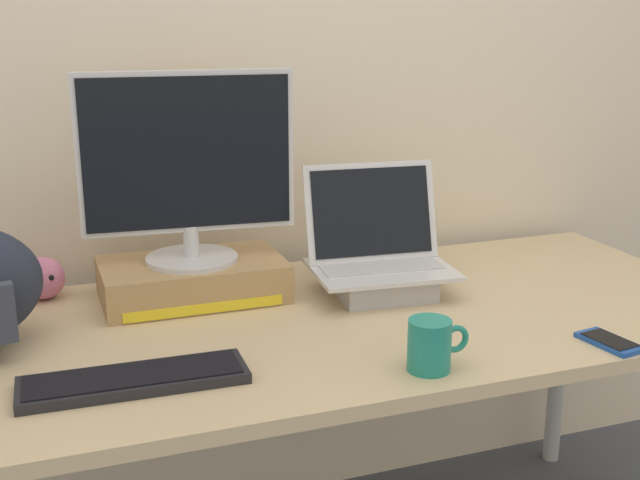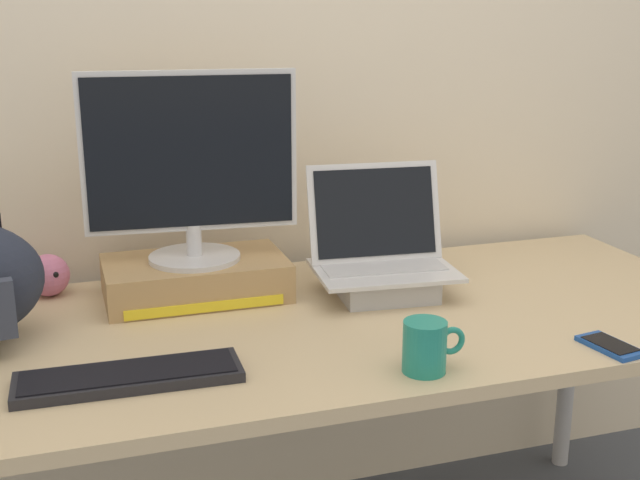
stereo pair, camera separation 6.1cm
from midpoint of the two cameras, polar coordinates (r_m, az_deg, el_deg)
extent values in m
cube|color=beige|center=(2.22, -3.44, 13.15)|extent=(7.00, 0.10, 2.60)
cube|color=tan|center=(1.85, 0.95, -5.84)|extent=(1.96, 0.84, 0.03)
cylinder|color=#B2B2B7|center=(2.69, 17.42, -7.95)|extent=(0.05, 0.05, 0.71)
cube|color=#A88456|center=(1.98, -7.72, -2.62)|extent=(0.42, 0.25, 0.09)
cube|color=yellow|center=(1.87, -6.98, -4.65)|extent=(0.36, 0.00, 0.02)
cylinder|color=silver|center=(1.96, -7.78, -1.19)|extent=(0.21, 0.21, 0.01)
cylinder|color=silver|center=(1.95, -7.82, 0.01)|extent=(0.04, 0.04, 0.07)
cube|color=silver|center=(1.91, -8.06, 6.05)|extent=(0.49, 0.06, 0.37)
cube|color=black|center=(1.89, -8.03, 6.00)|extent=(0.46, 0.04, 0.34)
cube|color=#ADADB2|center=(1.98, 5.32, -3.01)|extent=(0.24, 0.22, 0.06)
cube|color=silver|center=(1.97, 5.35, -2.10)|extent=(0.35, 0.27, 0.01)
cube|color=#B7B7BC|center=(1.99, 5.19, -1.76)|extent=(0.30, 0.16, 0.00)
cube|color=silver|center=(2.02, 4.67, 1.92)|extent=(0.34, 0.10, 0.23)
cube|color=black|center=(2.02, 4.71, 1.92)|extent=(0.30, 0.09, 0.21)
cube|color=black|center=(1.57, -11.95, -9.27)|extent=(0.41, 0.14, 0.02)
cube|color=black|center=(1.56, -11.98, -8.89)|extent=(0.39, 0.12, 0.00)
cylinder|color=#1E7F70|center=(1.58, 8.34, -7.32)|extent=(0.08, 0.08, 0.10)
torus|color=#1E7F70|center=(1.60, 10.15, -6.87)|extent=(0.06, 0.01, 0.06)
cube|color=#19479E|center=(1.79, 20.34, -6.89)|extent=(0.09, 0.14, 0.01)
cube|color=black|center=(1.79, 20.35, -6.72)|extent=(0.08, 0.11, 0.00)
sphere|color=#CC7099|center=(2.06, -17.46, -2.34)|extent=(0.10, 0.10, 0.10)
sphere|color=black|center=(2.02, -17.97, -2.40)|extent=(0.01, 0.01, 0.01)
sphere|color=black|center=(2.02, -16.97, -2.32)|extent=(0.01, 0.01, 0.01)
camera|label=1|loc=(0.03, -89.02, 0.28)|focal=46.33mm
camera|label=2|loc=(0.03, 90.98, -0.28)|focal=46.33mm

